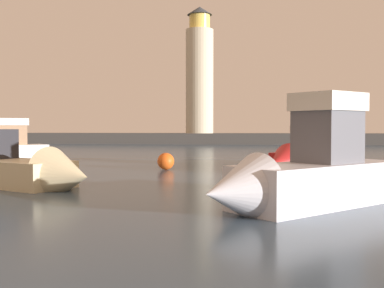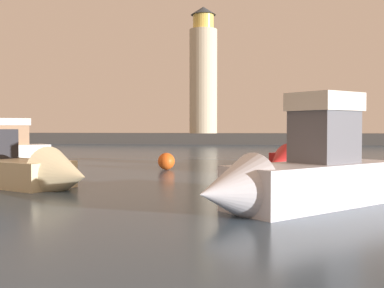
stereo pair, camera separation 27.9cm
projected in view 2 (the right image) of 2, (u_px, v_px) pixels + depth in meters
ground_plane at (187, 160)px, 32.86m from camera, size 220.00×220.00×0.00m
breakwater at (221, 139)px, 62.81m from camera, size 85.38×4.09×1.44m
lighthouse at (203, 74)px, 62.84m from camera, size 3.65×3.65×16.67m
motorboat_0 at (19, 169)px, 18.03m from camera, size 7.69×5.05×2.62m
motorboat_1 at (297, 174)px, 13.11m from camera, size 6.24×6.19×3.50m
motorboat_2 at (303, 157)px, 24.26m from camera, size 5.17×6.68×2.70m
mooring_buoy at (166, 161)px, 25.01m from camera, size 0.90×0.90×0.90m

